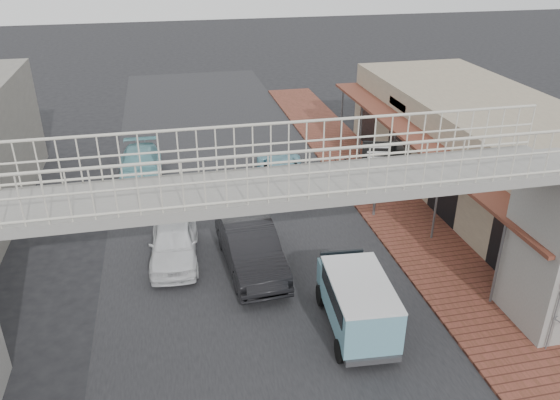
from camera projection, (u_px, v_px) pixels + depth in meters
name	position (u px, v px, depth m)	size (l,w,h in m)	color
ground	(254.00, 277.00, 18.25)	(120.00, 120.00, 0.00)	black
road_strip	(254.00, 277.00, 18.25)	(10.00, 60.00, 0.01)	black
sidewalk	(400.00, 216.00, 22.09)	(3.00, 40.00, 0.10)	brown
shophouse_row	(494.00, 153.00, 22.95)	(7.20, 18.00, 4.00)	gray
footbridge	(279.00, 259.00, 13.34)	(16.40, 2.40, 6.34)	gray
white_hatchback	(174.00, 242.00, 18.99)	(1.62, 4.03, 1.37)	white
dark_sedan	(250.00, 247.00, 18.47)	(1.67, 4.80, 1.58)	black
angkot_curb	(281.00, 170.00, 24.84)	(2.07, 4.48, 1.25)	#6BA9BA
angkot_far	(140.00, 167.00, 25.08)	(1.90, 4.67, 1.35)	#65A7AF
angkot_van	(357.00, 298.00, 15.34)	(1.91, 3.74, 1.78)	black
motorcycle_near	(348.00, 176.00, 24.29)	(0.68, 1.94, 1.02)	black
motorcycle_far	(339.00, 166.00, 25.41)	(0.43, 1.53, 0.92)	black
arrow_sign	(400.00, 155.00, 20.84)	(1.96, 1.30, 3.26)	#59595B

